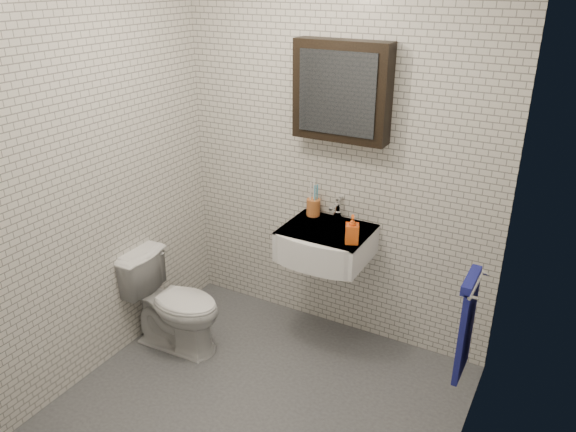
{
  "coord_description": "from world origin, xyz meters",
  "views": [
    {
      "loc": [
        1.41,
        -2.19,
        2.37
      ],
      "look_at": [
        -0.06,
        0.45,
        1.04
      ],
      "focal_mm": 35.0,
      "sensor_mm": 36.0,
      "label": 1
    }
  ],
  "objects": [
    {
      "name": "faucet",
      "position": [
        0.05,
        0.93,
        0.92
      ],
      "size": [
        0.06,
        0.2,
        0.15
      ],
      "color": "silver",
      "rests_on": "washbasin"
    },
    {
      "name": "room_shell",
      "position": [
        0.0,
        0.0,
        1.47
      ],
      "size": [
        2.22,
        2.02,
        2.51
      ],
      "color": "silver",
      "rests_on": "ground"
    },
    {
      "name": "mirror_cabinet",
      "position": [
        0.05,
        0.93,
        1.7
      ],
      "size": [
        0.6,
        0.15,
        0.6
      ],
      "color": "black",
      "rests_on": "room_shell"
    },
    {
      "name": "toothbrush_cup",
      "position": [
        -0.13,
        0.93,
        0.91
      ],
      "size": [
        0.1,
        0.1,
        0.25
      ],
      "rotation": [
        0.0,
        0.0,
        0.15
      ],
      "color": "#BA642E",
      "rests_on": "washbasin"
    },
    {
      "name": "toilet",
      "position": [
        -0.8,
        0.23,
        0.34
      ],
      "size": [
        0.67,
        0.4,
        0.67
      ],
      "primitive_type": "imported",
      "rotation": [
        0.0,
        0.0,
        1.62
      ],
      "color": "white",
      "rests_on": "ground"
    },
    {
      "name": "soap_bottle",
      "position": [
        0.27,
        0.67,
        0.94
      ],
      "size": [
        0.11,
        0.11,
        0.18
      ],
      "primitive_type": "imported",
      "rotation": [
        0.0,
        0.0,
        0.4
      ],
      "color": "orange",
      "rests_on": "washbasin"
    },
    {
      "name": "ground",
      "position": [
        0.0,
        0.0,
        0.01
      ],
      "size": [
        2.2,
        2.0,
        0.01
      ],
      "primitive_type": "cube",
      "color": "#45474C",
      "rests_on": "ground"
    },
    {
      "name": "towel_rail",
      "position": [
        1.04,
        0.35,
        0.72
      ],
      "size": [
        0.09,
        0.3,
        0.58
      ],
      "color": "silver",
      "rests_on": "room_shell"
    },
    {
      "name": "washbasin",
      "position": [
        0.05,
        0.73,
        0.76
      ],
      "size": [
        0.55,
        0.5,
        0.2
      ],
      "color": "white",
      "rests_on": "room_shell"
    }
  ]
}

